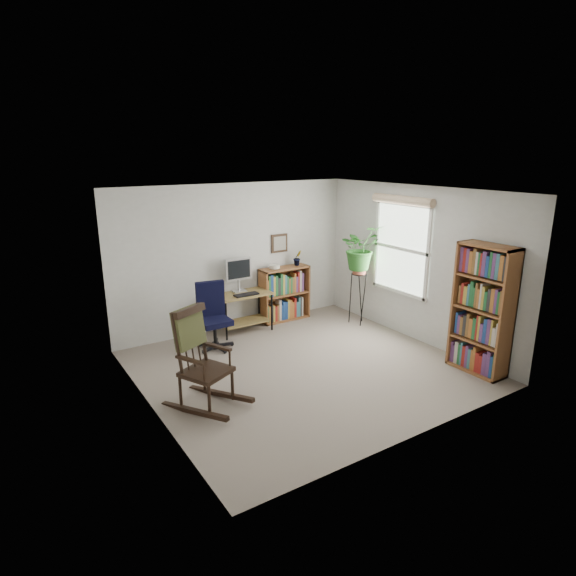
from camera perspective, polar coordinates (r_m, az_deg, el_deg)
floor at (r=6.74m, az=1.87°, el=-9.41°), size 4.20×4.00×0.00m
ceiling at (r=6.11m, az=2.08°, el=11.38°), size 4.20×4.00×0.00m
wall_back at (r=8.00m, az=-6.26°, el=3.68°), size 4.20×0.00×2.40m
wall_front at (r=4.90m, az=15.50°, el=-4.78°), size 4.20×0.00×2.40m
wall_left at (r=5.45m, az=-16.49°, el=-2.74°), size 0.00×4.00×2.40m
wall_right at (r=7.69m, az=14.95°, el=2.72°), size 0.00×4.00×2.40m
window at (r=7.81m, az=13.24°, el=4.56°), size 0.12×1.20×1.50m
desk at (r=7.96m, az=-5.30°, el=-2.90°), size 0.90×0.50×0.65m
monitor at (r=7.91m, az=-5.89°, el=1.54°), size 0.46×0.16×0.56m
keyboard at (r=7.75m, az=-4.95°, el=-0.77°), size 0.40×0.15×0.02m
office_chair at (r=7.26m, az=-8.74°, el=-3.36°), size 0.65×0.65×1.02m
rocking_chair at (r=5.63m, az=-9.72°, el=-8.24°), size 1.00×1.20×1.20m
low_bookshelf at (r=8.43m, az=-0.42°, el=-0.68°), size 0.90×0.30×0.95m
tall_bookshelf at (r=6.83m, az=22.04°, el=-2.41°), size 0.33×0.76×1.74m
plant_stand at (r=8.32m, az=8.31°, el=-0.77°), size 0.29×0.29×1.04m
spider_plant at (r=8.06m, az=8.64°, el=7.25°), size 1.69×1.88×1.46m
potted_plant_small at (r=8.45m, az=1.14°, el=3.07°), size 0.13×0.24×0.11m
framed_picture at (r=8.35m, az=-0.99°, el=5.32°), size 0.32×0.04×0.32m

